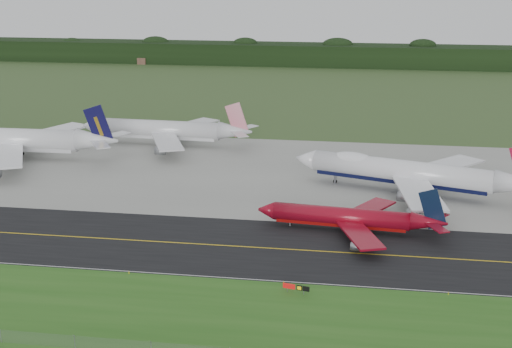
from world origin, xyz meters
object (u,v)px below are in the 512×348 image
at_px(taxiway_sign, 296,287).
at_px(jet_red_737, 351,218).
at_px(jet_ba_747, 409,173).
at_px(jet_navy_gold, 13,140).
at_px(jet_star_tail, 166,130).

bearing_deg(taxiway_sign, jet_red_737, 74.74).
distance_m(jet_ba_747, taxiway_sign, 65.85).
xyz_separation_m(jet_navy_gold, taxiway_sign, (92.96, -78.65, -4.47)).
relative_size(jet_ba_747, jet_star_tail, 1.10).
bearing_deg(jet_navy_gold, jet_star_tail, 28.68).
xyz_separation_m(jet_red_737, jet_navy_gold, (-101.80, 46.27, 2.53)).
xyz_separation_m(jet_red_737, jet_star_tail, (-60.73, 68.73, 1.91)).
xyz_separation_m(jet_star_tail, taxiway_sign, (51.90, -101.12, -3.85)).
distance_m(jet_red_737, jet_star_tail, 91.74).
xyz_separation_m(jet_ba_747, taxiway_sign, (-22.63, -61.69, -4.33)).
bearing_deg(jet_star_tail, taxiway_sign, -62.83).
relative_size(jet_ba_747, taxiway_sign, 12.99).
relative_size(jet_star_tail, taxiway_sign, 11.79).
xyz_separation_m(jet_ba_747, jet_navy_gold, (-115.59, 16.96, 0.14)).
bearing_deg(taxiway_sign, jet_navy_gold, 139.77).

